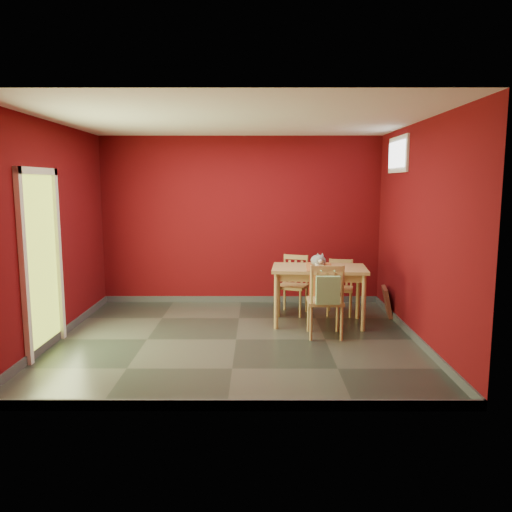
{
  "coord_description": "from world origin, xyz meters",
  "views": [
    {
      "loc": [
        0.26,
        -6.07,
        1.96
      ],
      "look_at": [
        0.25,
        0.45,
        1.0
      ],
      "focal_mm": 35.0,
      "sensor_mm": 36.0,
      "label": 1
    }
  ],
  "objects_px": {
    "dining_table": "(319,274)",
    "cat": "(318,258)",
    "chair_far_left": "(293,284)",
    "picture_frame": "(387,302)",
    "chair_near": "(325,300)",
    "chair_far_right": "(340,287)",
    "tote_bag": "(328,290)"
  },
  "relations": [
    {
      "from": "chair_far_right",
      "to": "picture_frame",
      "type": "height_order",
      "value": "chair_far_right"
    },
    {
      "from": "cat",
      "to": "picture_frame",
      "type": "relative_size",
      "value": 0.98
    },
    {
      "from": "dining_table",
      "to": "cat",
      "type": "xyz_separation_m",
      "value": [
        -0.01,
        0.07,
        0.21
      ]
    },
    {
      "from": "chair_near",
      "to": "cat",
      "type": "distance_m",
      "value": 0.81
    },
    {
      "from": "dining_table",
      "to": "chair_far_left",
      "type": "height_order",
      "value": "chair_far_left"
    },
    {
      "from": "chair_far_left",
      "to": "cat",
      "type": "bearing_deg",
      "value": -58.95
    },
    {
      "from": "dining_table",
      "to": "cat",
      "type": "relative_size",
      "value": 3.05
    },
    {
      "from": "picture_frame",
      "to": "chair_far_left",
      "type": "bearing_deg",
      "value": 172.66
    },
    {
      "from": "picture_frame",
      "to": "chair_near",
      "type": "bearing_deg",
      "value": -135.9
    },
    {
      "from": "chair_far_left",
      "to": "tote_bag",
      "type": "distance_m",
      "value": 1.48
    },
    {
      "from": "cat",
      "to": "picture_frame",
      "type": "height_order",
      "value": "cat"
    },
    {
      "from": "dining_table",
      "to": "chair_near",
      "type": "xyz_separation_m",
      "value": [
        0.01,
        -0.62,
        -0.22
      ]
    },
    {
      "from": "chair_near",
      "to": "tote_bag",
      "type": "distance_m",
      "value": 0.29
    },
    {
      "from": "chair_far_left",
      "to": "picture_frame",
      "type": "distance_m",
      "value": 1.41
    },
    {
      "from": "chair_far_left",
      "to": "picture_frame",
      "type": "bearing_deg",
      "value": -7.34
    },
    {
      "from": "chair_far_left",
      "to": "chair_far_right",
      "type": "relative_size",
      "value": 1.07
    },
    {
      "from": "dining_table",
      "to": "chair_far_right",
      "type": "xyz_separation_m",
      "value": [
        0.39,
        0.54,
        -0.29
      ]
    },
    {
      "from": "dining_table",
      "to": "tote_bag",
      "type": "bearing_deg",
      "value": -89.71
    },
    {
      "from": "chair_far_left",
      "to": "tote_bag",
      "type": "height_order",
      "value": "tote_bag"
    },
    {
      "from": "chair_far_left",
      "to": "chair_near",
      "type": "relative_size",
      "value": 0.92
    },
    {
      "from": "chair_far_right",
      "to": "chair_far_left",
      "type": "bearing_deg",
      "value": 176.29
    },
    {
      "from": "chair_far_right",
      "to": "cat",
      "type": "bearing_deg",
      "value": -129.86
    },
    {
      "from": "dining_table",
      "to": "chair_far_right",
      "type": "height_order",
      "value": "chair_far_right"
    },
    {
      "from": "chair_near",
      "to": "picture_frame",
      "type": "distance_m",
      "value": 1.5
    },
    {
      "from": "tote_bag",
      "to": "picture_frame",
      "type": "height_order",
      "value": "tote_bag"
    },
    {
      "from": "chair_far_left",
      "to": "chair_far_right",
      "type": "height_order",
      "value": "chair_far_left"
    },
    {
      "from": "chair_near",
      "to": "tote_bag",
      "type": "relative_size",
      "value": 2.31
    },
    {
      "from": "cat",
      "to": "chair_far_left",
      "type": "bearing_deg",
      "value": 122.36
    },
    {
      "from": "chair_near",
      "to": "picture_frame",
      "type": "xyz_separation_m",
      "value": [
        1.06,
        1.02,
        -0.27
      ]
    },
    {
      "from": "cat",
      "to": "chair_near",
      "type": "bearing_deg",
      "value": -87.55
    },
    {
      "from": "chair_far_left",
      "to": "chair_far_right",
      "type": "bearing_deg",
      "value": -3.71
    },
    {
      "from": "dining_table",
      "to": "picture_frame",
      "type": "xyz_separation_m",
      "value": [
        1.06,
        0.4,
        -0.49
      ]
    }
  ]
}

